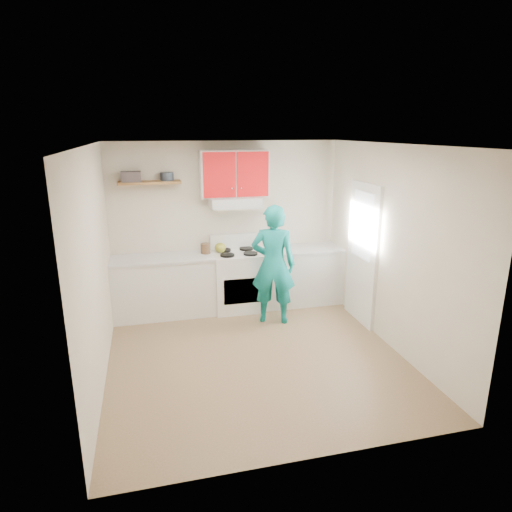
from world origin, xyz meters
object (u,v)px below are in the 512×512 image
object	(u,v)px
tin	(167,176)
kettle	(220,248)
crock	(205,249)
stove	(237,281)
person	(273,265)

from	to	relation	value
tin	kettle	size ratio (longest dim) A/B	1.10
kettle	crock	xyz separation A→B (m)	(-0.23, -0.00, -0.01)
kettle	crock	distance (m)	0.23
stove	kettle	distance (m)	0.60
crock	person	distance (m)	1.13
crock	tin	bearing A→B (deg)	165.82
tin	kettle	distance (m)	1.34
tin	stove	bearing A→B (deg)	-11.96
stove	kettle	xyz separation A→B (m)	(-0.25, 0.08, 0.54)
stove	kettle	world-z (taller)	kettle
crock	kettle	bearing A→B (deg)	0.77
stove	tin	bearing A→B (deg)	168.04
stove	crock	distance (m)	0.72
kettle	crock	bearing A→B (deg)	177.91
stove	tin	distance (m)	1.93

